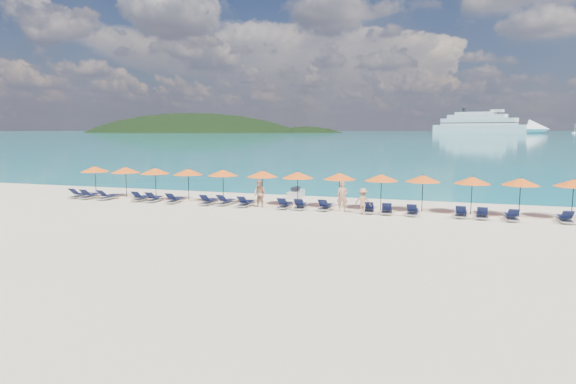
% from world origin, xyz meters
% --- Properties ---
extents(ground, '(1400.00, 1400.00, 0.00)m').
position_xyz_m(ground, '(0.00, 0.00, 0.00)').
color(ground, beige).
extents(sea, '(1600.00, 1300.00, 0.01)m').
position_xyz_m(sea, '(0.00, 660.00, 0.01)').
color(sea, '#1FA9B2').
rests_on(sea, ground).
extents(headland_main, '(374.00, 242.00, 126.50)m').
position_xyz_m(headland_main, '(-300.00, 540.00, -38.00)').
color(headland_main, black).
rests_on(headland_main, ground).
extents(headland_small, '(162.00, 126.00, 85.50)m').
position_xyz_m(headland_small, '(-150.00, 560.00, -35.00)').
color(headland_small, black).
rests_on(headland_small, ground).
extents(cruise_ship, '(117.47, 63.32, 33.22)m').
position_xyz_m(cruise_ship, '(60.92, 542.61, 8.64)').
color(cruise_ship, silver).
rests_on(cruise_ship, ground).
extents(sailboat_near, '(5.28, 1.76, 9.69)m').
position_xyz_m(sailboat_near, '(145.66, 553.70, 0.99)').
color(sailboat_near, silver).
rests_on(sailboat_near, ground).
extents(jetski, '(0.80, 2.11, 0.75)m').
position_xyz_m(jetski, '(-1.22, 8.85, 0.31)').
color(jetski, silver).
rests_on(jetski, ground).
extents(beachgoer_a, '(0.73, 0.54, 1.82)m').
position_xyz_m(beachgoer_a, '(3.11, 4.05, 0.91)').
color(beachgoer_a, tan).
rests_on(beachgoer_a, ground).
extents(beachgoer_b, '(0.97, 0.72, 1.78)m').
position_xyz_m(beachgoer_b, '(-2.18, 3.93, 0.89)').
color(beachgoer_b, tan).
rests_on(beachgoer_b, ground).
extents(beachgoer_c, '(1.02, 0.50, 1.55)m').
position_xyz_m(beachgoer_c, '(4.46, 3.42, 0.77)').
color(beachgoer_c, tan).
rests_on(beachgoer_c, ground).
extents(umbrella_0, '(2.10, 2.10, 2.28)m').
position_xyz_m(umbrella_0, '(-15.66, 5.22, 2.02)').
color(umbrella_0, black).
rests_on(umbrella_0, ground).
extents(umbrella_1, '(2.10, 2.10, 2.28)m').
position_xyz_m(umbrella_1, '(-13.03, 5.26, 2.02)').
color(umbrella_1, black).
rests_on(umbrella_1, ground).
extents(umbrella_2, '(2.10, 2.10, 2.28)m').
position_xyz_m(umbrella_2, '(-10.51, 5.18, 2.02)').
color(umbrella_2, black).
rests_on(umbrella_2, ground).
extents(umbrella_3, '(2.10, 2.10, 2.28)m').
position_xyz_m(umbrella_3, '(-7.94, 5.24, 2.02)').
color(umbrella_3, black).
rests_on(umbrella_3, ground).
extents(umbrella_4, '(2.10, 2.10, 2.28)m').
position_xyz_m(umbrella_4, '(-5.33, 5.30, 2.02)').
color(umbrella_4, black).
rests_on(umbrella_4, ground).
extents(umbrella_5, '(2.10, 2.10, 2.28)m').
position_xyz_m(umbrella_5, '(-2.50, 5.33, 2.02)').
color(umbrella_5, black).
rests_on(umbrella_5, ground).
extents(umbrella_6, '(2.10, 2.10, 2.28)m').
position_xyz_m(umbrella_6, '(-0.05, 5.26, 2.02)').
color(umbrella_6, black).
rests_on(umbrella_6, ground).
extents(umbrella_7, '(2.10, 2.10, 2.28)m').
position_xyz_m(umbrella_7, '(2.67, 5.27, 2.02)').
color(umbrella_7, black).
rests_on(umbrella_7, ground).
extents(umbrella_8, '(2.10, 2.10, 2.28)m').
position_xyz_m(umbrella_8, '(5.29, 5.20, 2.02)').
color(umbrella_8, black).
rests_on(umbrella_8, ground).
extents(umbrella_9, '(2.10, 2.10, 2.28)m').
position_xyz_m(umbrella_9, '(7.73, 5.42, 2.02)').
color(umbrella_9, black).
rests_on(umbrella_9, ground).
extents(umbrella_10, '(2.10, 2.10, 2.28)m').
position_xyz_m(umbrella_10, '(10.49, 5.22, 2.02)').
color(umbrella_10, black).
rests_on(umbrella_10, ground).
extents(umbrella_11, '(2.10, 2.10, 2.28)m').
position_xyz_m(umbrella_11, '(13.04, 5.22, 2.02)').
color(umbrella_11, black).
rests_on(umbrella_11, ground).
extents(umbrella_12, '(2.10, 2.10, 2.28)m').
position_xyz_m(umbrella_12, '(15.73, 5.40, 2.02)').
color(umbrella_12, black).
rests_on(umbrella_12, ground).
extents(lounger_0, '(0.66, 1.71, 0.66)m').
position_xyz_m(lounger_0, '(-16.21, 4.11, 0.24)').
color(lounger_0, silver).
rests_on(lounger_0, ground).
extents(lounger_1, '(0.71, 1.73, 0.66)m').
position_xyz_m(lounger_1, '(-15.18, 3.95, 0.24)').
color(lounger_1, silver).
rests_on(lounger_1, ground).
extents(lounger_2, '(0.78, 1.75, 0.66)m').
position_xyz_m(lounger_2, '(-13.66, 3.93, 0.24)').
color(lounger_2, silver).
rests_on(lounger_2, ground).
extents(lounger_3, '(0.67, 1.72, 0.66)m').
position_xyz_m(lounger_3, '(-11.01, 4.06, 0.24)').
color(lounger_3, silver).
rests_on(lounger_3, ground).
extents(lounger_4, '(0.75, 1.74, 0.66)m').
position_xyz_m(lounger_4, '(-9.91, 4.00, 0.24)').
color(lounger_4, silver).
rests_on(lounger_4, ground).
extents(lounger_5, '(0.70, 1.73, 0.66)m').
position_xyz_m(lounger_5, '(-8.34, 3.96, 0.24)').
color(lounger_5, silver).
rests_on(lounger_5, ground).
extents(lounger_6, '(0.68, 1.72, 0.66)m').
position_xyz_m(lounger_6, '(-5.82, 4.02, 0.24)').
color(lounger_6, silver).
rests_on(lounger_6, ground).
extents(lounger_7, '(0.79, 1.76, 0.66)m').
position_xyz_m(lounger_7, '(-4.66, 4.22, 0.24)').
color(lounger_7, silver).
rests_on(lounger_7, ground).
extents(lounger_8, '(0.67, 1.72, 0.66)m').
position_xyz_m(lounger_8, '(-3.19, 4.02, 0.24)').
color(lounger_8, silver).
rests_on(lounger_8, ground).
extents(lounger_9, '(0.63, 1.70, 0.66)m').
position_xyz_m(lounger_9, '(-0.55, 4.06, 0.24)').
color(lounger_9, silver).
rests_on(lounger_9, ground).
extents(lounger_10, '(0.79, 1.75, 0.66)m').
position_xyz_m(lounger_10, '(0.48, 4.05, 0.24)').
color(lounger_10, silver).
rests_on(lounger_10, ground).
extents(lounger_11, '(0.66, 1.72, 0.66)m').
position_xyz_m(lounger_11, '(2.02, 4.21, 0.24)').
color(lounger_11, silver).
rests_on(lounger_11, ground).
extents(lounger_12, '(0.79, 1.75, 0.66)m').
position_xyz_m(lounger_12, '(4.72, 4.07, 0.24)').
color(lounger_12, silver).
rests_on(lounger_12, ground).
extents(lounger_13, '(0.75, 1.74, 0.66)m').
position_xyz_m(lounger_13, '(5.78, 4.04, 0.24)').
color(lounger_13, silver).
rests_on(lounger_13, ground).
extents(lounger_14, '(0.70, 1.73, 0.66)m').
position_xyz_m(lounger_14, '(7.26, 3.97, 0.24)').
color(lounger_14, silver).
rests_on(lounger_14, ground).
extents(lounger_15, '(0.78, 1.75, 0.66)m').
position_xyz_m(lounger_15, '(9.91, 4.16, 0.24)').
color(lounger_15, silver).
rests_on(lounger_15, ground).
extents(lounger_16, '(0.75, 1.74, 0.66)m').
position_xyz_m(lounger_16, '(11.02, 4.11, 0.24)').
color(lounger_16, silver).
rests_on(lounger_16, ground).
extents(lounger_17, '(0.65, 1.71, 0.66)m').
position_xyz_m(lounger_17, '(12.49, 3.91, 0.24)').
color(lounger_17, silver).
rests_on(lounger_17, ground).
extents(lounger_18, '(0.67, 1.72, 0.66)m').
position_xyz_m(lounger_18, '(15.15, 4.15, 0.24)').
color(lounger_18, silver).
rests_on(lounger_18, ground).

